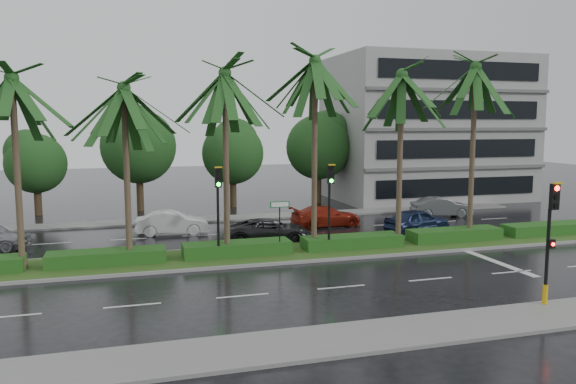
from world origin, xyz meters
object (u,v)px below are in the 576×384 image
object	(u,v)px
car_white	(172,223)
car_red	(326,216)
signal_median_left	(218,199)
car_grey	(441,207)
street_sign	(280,214)
car_darkgrey	(270,230)
car_blue	(417,221)
signal_near	(550,238)

from	to	relation	value
car_white	car_red	bearing A→B (deg)	-86.22
signal_median_left	car_grey	xyz separation A→B (m)	(17.00, 8.51, -2.32)
street_sign	car_darkgrey	bearing A→B (deg)	82.28
car_white	car_blue	size ratio (longest dim) A/B	0.99
signal_median_left	car_red	distance (m)	11.06
car_white	signal_median_left	bearing A→B (deg)	-163.60
car_darkgrey	car_white	bearing A→B (deg)	68.98
street_sign	car_grey	bearing A→B (deg)	30.74
car_white	car_darkgrey	size ratio (longest dim) A/B	0.92
signal_near	car_darkgrey	bearing A→B (deg)	115.61
signal_near	signal_median_left	xyz separation A→B (m)	(-10.00, 9.69, 0.49)
signal_near	signal_median_left	bearing A→B (deg)	135.91
car_darkgrey	signal_near	bearing A→B (deg)	-139.65
signal_median_left	car_blue	bearing A→B (deg)	17.14
street_sign	car_grey	world-z (taller)	street_sign
signal_median_left	signal_near	bearing A→B (deg)	-44.09
signal_near	car_white	xyz separation A→B (m)	(-11.50, 17.16, -1.82)
signal_median_left	car_white	size ratio (longest dim) A/B	1.05
street_sign	car_white	size ratio (longest dim) A/B	0.62
signal_median_left	car_darkgrey	world-z (taller)	signal_median_left
car_red	car_blue	size ratio (longest dim) A/B	1.07
signal_median_left	car_darkgrey	size ratio (longest dim) A/B	0.96
car_darkgrey	car_grey	xyz separation A→B (m)	(13.50, 4.64, 0.04)
street_sign	signal_median_left	bearing A→B (deg)	-176.53
signal_near	street_sign	world-z (taller)	signal_near
car_white	car_grey	bearing A→B (deg)	-81.75
car_red	car_darkgrey	bearing A→B (deg)	123.23
signal_near	car_darkgrey	world-z (taller)	signal_near
signal_near	street_sign	bearing A→B (deg)	125.34
car_red	car_grey	distance (m)	9.09
street_sign	car_grey	distance (m)	16.35
car_red	car_grey	world-z (taller)	car_grey
signal_median_left	car_red	bearing A→B (deg)	42.23
street_sign	car_white	xyz separation A→B (m)	(-4.50, 7.29, -1.44)
signal_median_left	car_white	bearing A→B (deg)	101.35
car_white	car_blue	bearing A→B (deg)	-99.44
signal_near	car_grey	size ratio (longest dim) A/B	1.06
signal_median_left	car_blue	xyz separation A→B (m)	(12.50, 3.85, -2.28)
car_blue	car_white	bearing A→B (deg)	59.96
car_darkgrey	street_sign	bearing A→B (deg)	-172.98
signal_median_left	car_red	xyz separation A→B (m)	(8.00, 7.26, -2.35)
car_darkgrey	car_red	xyz separation A→B (m)	(4.50, 3.39, 0.02)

